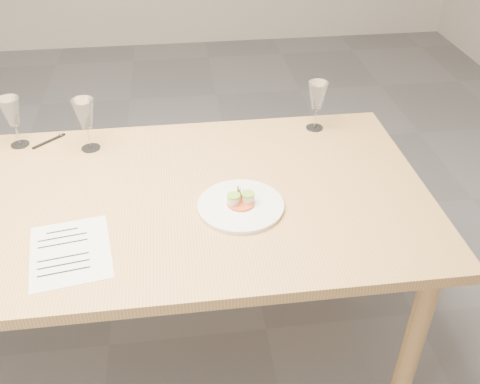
{
  "coord_description": "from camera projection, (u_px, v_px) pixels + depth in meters",
  "views": [
    {
      "loc": [
        0.36,
        -1.49,
        1.83
      ],
      "look_at": [
        0.54,
        -0.08,
        0.8
      ],
      "focal_mm": 40.0,
      "sensor_mm": 36.0,
      "label": 1
    }
  ],
  "objects": [
    {
      "name": "ballpoint_pen",
      "position": [
        49.0,
        141.0,
        2.11
      ],
      "size": [
        0.12,
        0.11,
        0.01
      ],
      "rotation": [
        0.0,
        0.0,
        0.74
      ],
      "color": "black",
      "rests_on": "dining_table"
    },
    {
      "name": "dining_table",
      "position": [
        80.0,
        217.0,
        1.83
      ],
      "size": [
        2.4,
        1.0,
        0.75
      ],
      "color": "tan",
      "rests_on": "ground"
    },
    {
      "name": "wine_glass_1",
      "position": [
        11.0,
        113.0,
        2.01
      ],
      "size": [
        0.08,
        0.08,
        0.2
      ],
      "color": "white",
      "rests_on": "dining_table"
    },
    {
      "name": "recipe_sheet",
      "position": [
        70.0,
        252.0,
        1.59
      ],
      "size": [
        0.28,
        0.33,
        0.0
      ],
      "rotation": [
        0.0,
        0.0,
        0.16
      ],
      "color": "white",
      "rests_on": "dining_table"
    },
    {
      "name": "wine_glass_3",
      "position": [
        317.0,
        97.0,
        2.12
      ],
      "size": [
        0.08,
        0.08,
        0.2
      ],
      "color": "white",
      "rests_on": "dining_table"
    },
    {
      "name": "ground",
      "position": [
        109.0,
        345.0,
        2.23
      ],
      "size": [
        7.0,
        7.0,
        0.0
      ],
      "primitive_type": "plane",
      "color": "slate",
      "rests_on": "ground"
    },
    {
      "name": "dinner_plate",
      "position": [
        241.0,
        205.0,
        1.76
      ],
      "size": [
        0.29,
        0.29,
        0.07
      ],
      "rotation": [
        0.0,
        0.0,
        -0.33
      ],
      "color": "white",
      "rests_on": "dining_table"
    },
    {
      "name": "wine_glass_2",
      "position": [
        85.0,
        115.0,
        1.99
      ],
      "size": [
        0.08,
        0.08,
        0.21
      ],
      "color": "white",
      "rests_on": "dining_table"
    }
  ]
}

